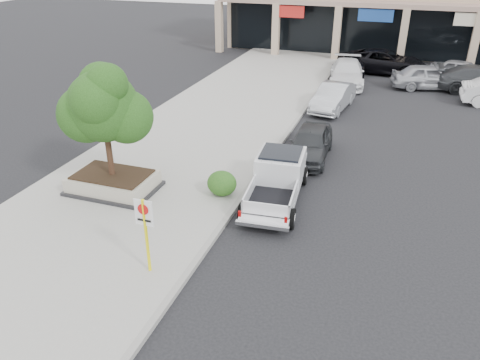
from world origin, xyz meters
name	(u,v)px	position (x,y,z in m)	size (l,w,h in m)	color
ground	(260,249)	(0.00, 0.00, 0.00)	(120.00, 120.00, 0.00)	black
sidewalk	(183,151)	(-5.50, 6.00, 0.07)	(8.00, 52.00, 0.15)	gray
curb	(266,163)	(-1.55, 6.00, 0.07)	(0.20, 52.00, 0.15)	gray
planter	(113,182)	(-6.27, 1.66, 0.48)	(3.20, 2.20, 0.68)	black
planter_tree	(109,106)	(-6.14, 1.82, 3.41)	(2.90, 2.55, 4.00)	black
no_parking_sign	(145,226)	(-2.59, -2.21, 1.63)	(0.55, 0.09, 2.30)	yellow
hedge	(222,183)	(-2.28, 2.66, 0.62)	(1.10, 0.99, 0.94)	#184E16
pickup_truck	(276,181)	(-0.35, 3.12, 0.80)	(1.87, 5.06, 1.59)	silver
curb_car_a	(310,143)	(0.03, 7.37, 0.70)	(1.66, 4.12, 1.40)	#282A2D
curb_car_b	(333,97)	(-0.13, 14.47, 0.72)	(1.52, 4.35, 1.43)	#B0B3B9
curb_car_c	(347,73)	(-0.13, 20.08, 0.77)	(2.16, 5.32, 1.54)	white
curb_car_d	(350,64)	(-0.29, 23.11, 0.69)	(2.29, 4.96, 1.38)	black
lot_car_a	(429,77)	(5.01, 20.69, 0.79)	(1.87, 4.64, 1.58)	#ACAEB4
lot_car_d	(384,62)	(2.00, 24.06, 0.84)	(2.77, 6.01, 1.67)	black
lot_car_e	(463,71)	(7.24, 23.40, 0.72)	(1.70, 4.23, 1.44)	#9B9CA2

